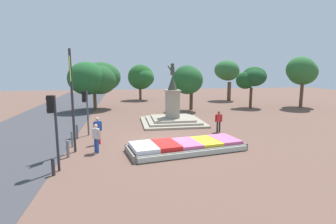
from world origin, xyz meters
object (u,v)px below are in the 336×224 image
Objects in this scene: banner_pole at (72,99)px; pedestrian_crossing_plaza at (96,136)px; statue_monument at (172,114)px; traffic_light_mid_block at (86,104)px; kerb_bollard_mid_b at (72,139)px; pedestrian_with_handbag at (219,120)px; kerb_bollard_north at (77,131)px; flower_planter at (186,146)px; pedestrian_near_planter at (98,129)px; kerb_bollard_south at (53,166)px; traffic_light_near_crossing at (53,119)px; kerb_bollard_mid_a at (68,148)px.

pedestrian_crossing_plaza is at bearing -15.58° from banner_pole.
traffic_light_mid_block is (-6.96, -3.32, 1.49)m from statue_monument.
kerb_bollard_mid_b is (-0.51, -2.87, -1.75)m from traffic_light_mid_block.
traffic_light_mid_block is 9.93m from pedestrian_with_handbag.
pedestrian_crossing_plaza is 1.64× the size of kerb_bollard_north.
pedestrian_crossing_plaza is at bearing 174.67° from flower_planter.
statue_monument is 0.92× the size of banner_pole.
pedestrian_near_planter is at bearing -67.93° from traffic_light_mid_block.
kerb_bollard_north is at bearing -120.57° from traffic_light_mid_block.
kerb_bollard_south is 4.45m from kerb_bollard_mid_b.
statue_monument reaches higher than pedestrian_crossing_plaza.
traffic_light_mid_block is 4.61m from pedestrian_crossing_plaza.
statue_monument is 1.50× the size of traffic_light_near_crossing.
traffic_light_mid_block is 3.41m from kerb_bollard_mid_b.
pedestrian_near_planter is (-5.22, 2.26, 0.77)m from flower_planter.
pedestrian_near_planter is 2.10× the size of kerb_bollard_south.
traffic_light_near_crossing is 2.81m from kerb_bollard_mid_a.
pedestrian_with_handbag reaches higher than flower_planter.
pedestrian_with_handbag reaches higher than kerb_bollard_south.
statue_monument is at bearing 125.81° from pedestrian_with_handbag.
kerb_bollard_south is at bearing -93.46° from kerb_bollard_mid_a.
kerb_bollard_south is 0.82× the size of kerb_bollard_north.
banner_pole is 4.00m from kerb_bollard_north.
pedestrian_crossing_plaza reaches higher than kerb_bollard_north.
kerb_bollard_mid_a is (-10.20, -4.21, -0.42)m from pedestrian_with_handbag.
pedestrian_near_planter reaches higher than kerb_bollard_north.
statue_monument is 10.98m from kerb_bollard_mid_a.
pedestrian_near_planter is 5.09m from kerb_bollard_south.
traffic_light_near_crossing is 4.40m from kerb_bollard_mid_b.
pedestrian_near_planter is at bearing 50.44° from banner_pole.
banner_pole is 6.00× the size of kerb_bollard_mid_a.
banner_pole is at bearing -71.67° from kerb_bollard_mid_b.
traffic_light_near_crossing is 3.36m from pedestrian_crossing_plaza.
kerb_bollard_north reaches higher than kerb_bollard_mid_a.
pedestrian_near_planter is at bearing 70.33° from traffic_light_near_crossing.
statue_monument is 3.07× the size of pedestrian_near_planter.
pedestrian_near_planter is (1.02, -2.51, -1.26)m from traffic_light_mid_block.
traffic_light_mid_block reaches higher than pedestrian_near_planter.
kerb_bollard_north is at bearing 92.23° from kerb_bollard_mid_a.
traffic_light_mid_block is (0.52, 6.80, -0.24)m from traffic_light_near_crossing.
pedestrian_crossing_plaza is (-5.87, -7.61, 0.18)m from statue_monument.
banner_pole is at bearing 82.95° from traffic_light_near_crossing.
traffic_light_near_crossing is at bearing 88.07° from kerb_bollard_south.
kerb_bollard_mid_a reaches higher than flower_planter.
traffic_light_mid_block reaches higher than pedestrian_with_handbag.
kerb_bollard_south is (-0.02, -0.52, -2.08)m from traffic_light_near_crossing.
kerb_bollard_south is 6.42m from kerb_bollard_north.
statue_monument reaches higher than pedestrian_with_handbag.
kerb_bollard_north is at bearing 90.20° from traffic_light_near_crossing.
traffic_light_near_crossing reaches higher than pedestrian_crossing_plaza.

